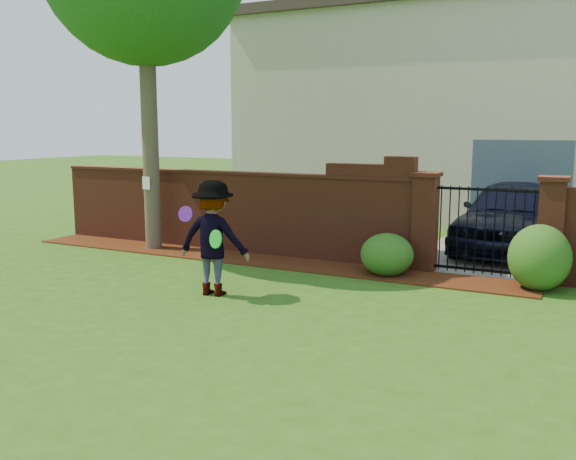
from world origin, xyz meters
The scene contains 15 objects.
ground centered at (0.00, 0.00, -0.01)m, with size 80.00×80.00×0.01m, color #285415.
mulch_bed centered at (-0.95, 3.34, 0.01)m, with size 11.10×1.08×0.03m, color #38180A.
brick_wall centered at (-2.01, 4.00, 0.93)m, with size 8.70×0.31×2.16m.
pillar_left centered at (2.40, 4.00, 0.96)m, with size 0.50×0.50×1.88m.
pillar_right centered at (4.60, 4.00, 0.96)m, with size 0.50×0.50×1.88m.
iron_gate centered at (3.50, 4.00, 0.85)m, with size 1.78×0.03×1.60m.
driveway centered at (3.50, 8.00, 0.01)m, with size 3.20×8.00×0.01m, color slate.
house centered at (1.00, 12.00, 3.16)m, with size 12.40×6.40×6.30m.
car centered at (3.60, 6.53, 0.80)m, with size 1.88×4.67×1.59m, color black.
paper_notice centered at (-3.60, 3.21, 1.50)m, with size 0.20×0.01×0.28m, color white.
shrub_left centered at (1.90, 3.28, 0.40)m, with size 0.97×0.97×0.79m, color #1A5218.
shrub_middle centered at (4.49, 3.43, 0.56)m, with size 1.02×1.02×1.12m, color #1A5218.
man centered at (-0.21, 0.72, 0.94)m, with size 1.21×0.70×1.87m, color gray.
frisbee_purple centered at (-0.65, 0.62, 1.32)m, with size 0.26×0.26×0.02m, color #671BAA.
frisbee_green centered at (0.01, 0.49, 0.98)m, with size 0.29×0.29×0.03m, color green.
Camera 1 is at (5.31, -7.46, 2.69)m, focal length 38.58 mm.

